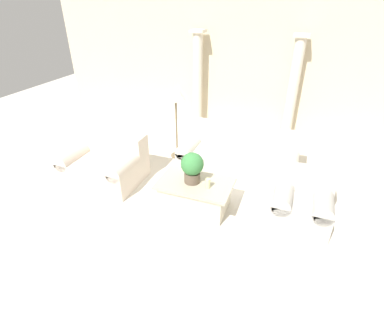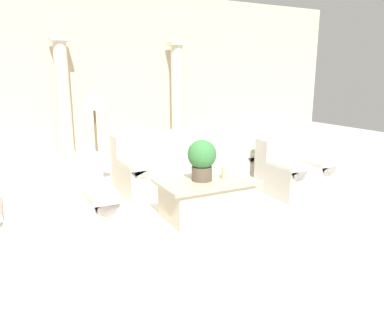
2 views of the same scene
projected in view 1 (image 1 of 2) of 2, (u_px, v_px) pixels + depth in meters
ground_plane at (206, 193)px, 5.15m from camera, size 16.00×16.00×0.00m
wall_back at (249, 63)px, 6.80m from camera, size 10.00×0.06×3.20m
sofa_long at (239, 156)px, 5.63m from camera, size 2.13×1.00×0.82m
loveseat at (106, 162)px, 5.40m from camera, size 1.32×1.00×0.82m
coffee_table at (195, 195)px, 4.70m from camera, size 1.14×0.71×0.46m
potted_plant at (192, 166)px, 4.48m from camera, size 0.35×0.35×0.49m
pillar_candle at (208, 183)px, 4.44m from camera, size 0.07×0.07×0.15m
floor_lamp at (176, 98)px, 5.70m from camera, size 0.36×0.36×1.49m
column_left at (197, 81)px, 7.12m from camera, size 0.32×0.32×2.30m
column_right at (293, 90)px, 6.46m from camera, size 0.32×0.32×2.30m
armchair at (302, 201)px, 4.38m from camera, size 0.82×0.79×0.78m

